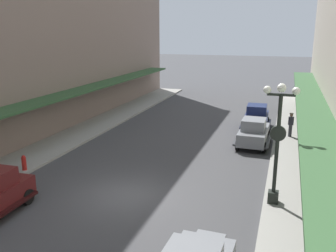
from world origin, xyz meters
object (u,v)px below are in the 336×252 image
at_px(parked_car_3, 254,132).
at_px(fire_hydrant, 24,163).
at_px(pedestrian_0, 322,173).
at_px(pedestrian_1, 291,125).
at_px(parked_car_1, 256,117).
at_px(lamp_post_with_clock, 278,139).

relative_size(parked_car_3, fire_hydrant, 5.23).
distance_m(parked_car_3, fire_hydrant, 14.09).
relative_size(fire_hydrant, pedestrian_0, 0.49).
bearing_deg(pedestrian_1, parked_car_1, 142.90).
height_order(lamp_post_with_clock, fire_hydrant, lamp_post_with_clock).
bearing_deg(parked_car_1, fire_hydrant, -130.07).
xyz_separation_m(parked_car_3, lamp_post_with_clock, (1.64, -8.43, 2.04)).
distance_m(parked_car_3, pedestrian_1, 3.34).
distance_m(parked_car_1, parked_car_3, 4.33).
distance_m(parked_car_1, fire_hydrant, 16.95).
bearing_deg(pedestrian_0, pedestrian_1, 98.81).
xyz_separation_m(pedestrian_0, pedestrian_1, (-1.39, 8.94, 0.00)).
xyz_separation_m(parked_car_1, pedestrian_0, (3.89, -10.83, 0.07)).
bearing_deg(pedestrian_1, parked_car_3, -133.32).
xyz_separation_m(lamp_post_with_clock, fire_hydrant, (-12.75, -0.21, -2.42)).
distance_m(lamp_post_with_clock, pedestrian_1, 11.06).
xyz_separation_m(fire_hydrant, pedestrian_1, (13.40, 11.08, 0.45)).
height_order(parked_car_1, lamp_post_with_clock, lamp_post_with_clock).
distance_m(lamp_post_with_clock, pedestrian_0, 3.43).
xyz_separation_m(parked_car_3, pedestrian_0, (3.68, -6.51, 0.07)).
distance_m(pedestrian_0, pedestrian_1, 9.05).
relative_size(parked_car_1, fire_hydrant, 5.23).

